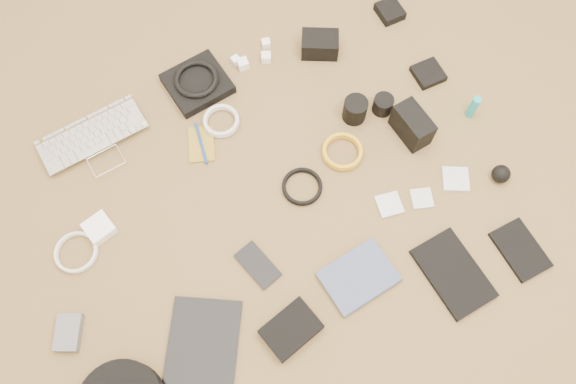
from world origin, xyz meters
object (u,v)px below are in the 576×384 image
object	(u,v)px
dslr_camera	(320,45)
tablet	(203,344)
paperback	(374,299)
phone	(258,265)
laptop	(99,147)

from	to	relation	value
dslr_camera	tablet	bearing A→B (deg)	-107.25
paperback	phone	bearing A→B (deg)	41.06
laptop	dslr_camera	xyz separation A→B (m)	(0.76, 0.11, 0.02)
laptop	phone	distance (m)	0.61
phone	laptop	bearing A→B (deg)	102.04
phone	paperback	xyz separation A→B (m)	(0.27, -0.20, 0.00)
dslr_camera	phone	bearing A→B (deg)	-102.51
laptop	paperback	world-z (taller)	laptop
tablet	phone	size ratio (longest dim) A/B	1.83
dslr_camera	phone	world-z (taller)	dslr_camera
tablet	paperback	world-z (taller)	paperback
tablet	paperback	xyz separation A→B (m)	(0.47, -0.05, 0.00)
phone	paperback	distance (m)	0.33
dslr_camera	phone	distance (m)	0.76
laptop	tablet	distance (m)	0.68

